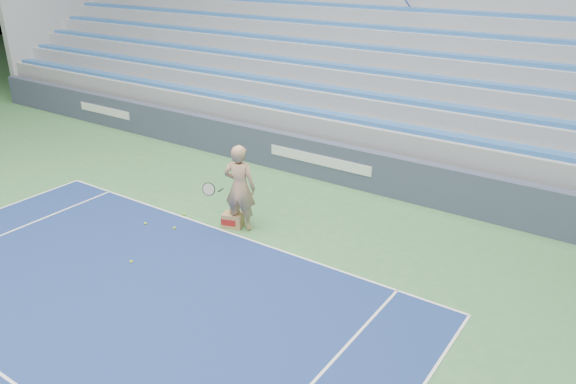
# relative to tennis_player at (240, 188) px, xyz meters

# --- Properties ---
(sponsor_barrier) EXTENTS (30.00, 0.32, 1.10)m
(sponsor_barrier) POSITION_rel_tennis_player_xyz_m (-0.06, 3.64, -0.46)
(sponsor_barrier) COLOR #394158
(sponsor_barrier) RESTS_ON ground
(bleachers) EXTENTS (31.00, 9.15, 7.30)m
(bleachers) POSITION_rel_tennis_player_xyz_m (-0.07, 9.36, 1.35)
(bleachers) COLOR gray
(bleachers) RESTS_ON ground
(tennis_player) EXTENTS (1.03, 0.95, 2.01)m
(tennis_player) POSITION_rel_tennis_player_xyz_m (0.00, 0.00, 0.00)
(tennis_player) COLOR tan
(tennis_player) RESTS_ON ground
(ball_box) EXTENTS (0.53, 0.47, 0.34)m
(ball_box) POSITION_rel_tennis_player_xyz_m (-0.19, -0.05, -0.84)
(ball_box) COLOR tan
(ball_box) RESTS_ON ground
(tennis_ball_0) EXTENTS (0.07, 0.07, 0.07)m
(tennis_ball_0) POSITION_rel_tennis_player_xyz_m (-0.86, -2.50, -0.97)
(tennis_ball_0) COLOR #BCE52E
(tennis_ball_0) RESTS_ON ground
(tennis_ball_1) EXTENTS (0.07, 0.07, 0.07)m
(tennis_ball_1) POSITION_rel_tennis_player_xyz_m (-1.94, -1.14, -0.97)
(tennis_ball_1) COLOR #BCE52E
(tennis_ball_1) RESTS_ON ground
(tennis_ball_2) EXTENTS (0.07, 0.07, 0.07)m
(tennis_ball_2) POSITION_rel_tennis_player_xyz_m (-1.22, -0.92, -0.97)
(tennis_ball_2) COLOR #BCE52E
(tennis_ball_2) RESTS_ON ground
(tennis_ball_3) EXTENTS (0.07, 0.07, 0.07)m
(tennis_ball_3) POSITION_rel_tennis_player_xyz_m (-1.55, -0.26, -0.97)
(tennis_ball_3) COLOR #BCE52E
(tennis_ball_3) RESTS_ON ground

